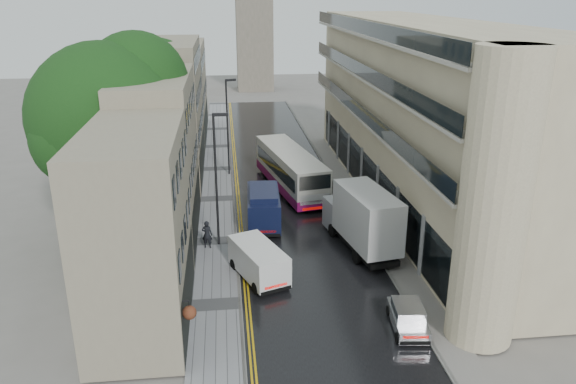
{
  "coord_description": "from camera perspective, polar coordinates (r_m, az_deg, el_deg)",
  "views": [
    {
      "loc": [
        -5.0,
        -16.02,
        16.2
      ],
      "look_at": [
        -1.1,
        18.0,
        3.89
      ],
      "focal_mm": 35.0,
      "sensor_mm": 36.0,
      "label": 1
    }
  ],
  "objects": [
    {
      "name": "silver_hatchback",
      "position": [
        28.51,
        11.19,
        -13.62
      ],
      "size": [
        1.9,
        3.66,
        1.32
      ],
      "primitive_type": null,
      "rotation": [
        0.0,
        0.0,
        -0.1
      ],
      "color": "#A9A9AE",
      "rests_on": "road"
    },
    {
      "name": "lamp_post_near",
      "position": [
        36.59,
        -7.31,
        1.06
      ],
      "size": [
        1.01,
        0.26,
        8.88
      ],
      "primitive_type": null,
      "rotation": [
        0.0,
        0.0,
        -0.03
      ],
      "color": "black",
      "rests_on": "left_sidewalk"
    },
    {
      "name": "road",
      "position": [
        46.7,
        0.02,
        -0.51
      ],
      "size": [
        9.0,
        85.0,
        0.02
      ],
      "primitive_type": "cube",
      "color": "black",
      "rests_on": "ground"
    },
    {
      "name": "modern_block",
      "position": [
        45.65,
        13.31,
        7.63
      ],
      "size": [
        8.0,
        40.0,
        14.0
      ],
      "primitive_type": null,
      "color": "beige",
      "rests_on": "ground"
    },
    {
      "name": "white_van",
      "position": [
        31.82,
        -3.31,
        -8.62
      ],
      "size": [
        3.55,
        5.11,
        2.12
      ],
      "primitive_type": null,
      "rotation": [
        0.0,
        0.0,
        0.36
      ],
      "color": "white",
      "rests_on": "road"
    },
    {
      "name": "old_shop_row",
      "position": [
        47.34,
        -11.86,
        6.92
      ],
      "size": [
        4.5,
        56.0,
        12.0
      ],
      "primitive_type": null,
      "color": "gray",
      "rests_on": "ground"
    },
    {
      "name": "right_sidewalk",
      "position": [
        47.56,
        6.49,
        -0.19
      ],
      "size": [
        1.8,
        85.0,
        0.12
      ],
      "primitive_type": "cube",
      "color": "slate",
      "rests_on": "ground"
    },
    {
      "name": "tree_near",
      "position": [
        37.94,
        -17.79,
        4.7
      ],
      "size": [
        10.56,
        10.56,
        13.89
      ],
      "primitive_type": null,
      "color": "black",
      "rests_on": "ground"
    },
    {
      "name": "pedestrian",
      "position": [
        37.42,
        -8.22,
        -4.28
      ],
      "size": [
        0.78,
        0.6,
        1.9
      ],
      "primitive_type": "imported",
      "rotation": [
        0.0,
        0.0,
        2.92
      ],
      "color": "black",
      "rests_on": "left_sidewalk"
    },
    {
      "name": "tree_far",
      "position": [
        50.54,
        -14.73,
        7.76
      ],
      "size": [
        9.24,
        9.24,
        12.46
      ],
      "primitive_type": null,
      "color": "black",
      "rests_on": "ground"
    },
    {
      "name": "navy_van",
      "position": [
        38.99,
        -3.96,
        -2.47
      ],
      "size": [
        2.53,
        5.78,
        2.9
      ],
      "primitive_type": null,
      "rotation": [
        0.0,
        0.0,
        -0.05
      ],
      "color": "black",
      "rests_on": "road"
    },
    {
      "name": "cream_bus",
      "position": [
        44.59,
        -0.0,
        0.8
      ],
      "size": [
        5.08,
        12.63,
        3.36
      ],
      "primitive_type": null,
      "rotation": [
        0.0,
        0.0,
        0.19
      ],
      "color": "beige",
      "rests_on": "road"
    },
    {
      "name": "left_sidewalk",
      "position": [
        46.42,
        -7.18,
        -0.73
      ],
      "size": [
        2.7,
        85.0,
        0.12
      ],
      "primitive_type": "cube",
      "color": "gray",
      "rests_on": "ground"
    },
    {
      "name": "white_lorry",
      "position": [
        34.97,
        7.07,
        -4.04
      ],
      "size": [
        3.84,
        8.48,
        4.29
      ],
      "primitive_type": null,
      "rotation": [
        0.0,
        0.0,
        0.18
      ],
      "color": "beige",
      "rests_on": "road"
    },
    {
      "name": "lamp_post_far",
      "position": [
        51.4,
        -6.16,
        6.47
      ],
      "size": [
        1.0,
        0.47,
        8.7
      ],
      "primitive_type": null,
      "rotation": [
        0.0,
        0.0,
        0.27
      ],
      "color": "black",
      "rests_on": "left_sidewalk"
    }
  ]
}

